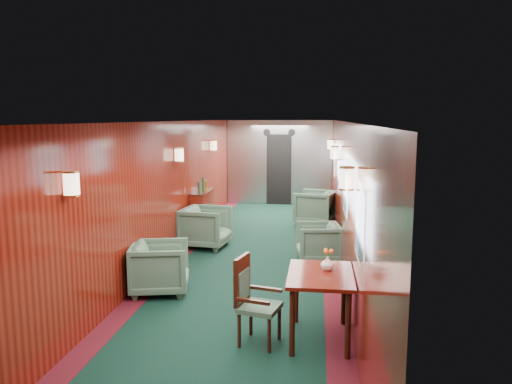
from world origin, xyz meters
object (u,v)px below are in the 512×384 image
(credenza, at_px, (202,212))
(armchair_right_near, at_px, (318,242))
(armchair_left_far, at_px, (206,227))
(armchair_right_far, at_px, (315,207))
(side_chair, at_px, (252,296))
(armchair_left_near, at_px, (160,267))
(dining_table, at_px, (320,284))

(credenza, height_order, armchair_right_near, credenza)
(armchair_left_far, xyz_separation_m, armchair_right_far, (2.07, 2.39, 0.00))
(side_chair, height_order, armchair_right_far, side_chair)
(side_chair, xyz_separation_m, armchair_left_far, (-1.41, 3.97, -0.14))
(credenza, height_order, armchair_left_near, credenza)
(credenza, distance_m, armchair_right_far, 2.74)
(side_chair, bearing_deg, credenza, 122.88)
(armchair_right_near, xyz_separation_m, armchair_right_far, (-0.06, 3.07, 0.06))
(armchair_right_near, height_order, armchair_right_far, armchair_right_far)
(armchair_right_near, relative_size, armchair_right_far, 0.84)
(dining_table, xyz_separation_m, armchair_left_near, (-2.24, 1.25, -0.28))
(armchair_right_near, distance_m, armchair_right_far, 3.07)
(side_chair, bearing_deg, armchair_right_far, 97.92)
(armchair_left_near, bearing_deg, dining_table, -131.52)
(armchair_left_far, bearing_deg, armchair_left_near, -174.48)
(side_chair, height_order, armchair_left_near, side_chair)
(armchair_left_far, distance_m, armchair_right_near, 2.24)
(armchair_right_far, bearing_deg, side_chair, 9.89)
(armchair_right_near, bearing_deg, armchair_left_far, -115.27)
(dining_table, relative_size, credenza, 0.84)
(side_chair, bearing_deg, armchair_right_near, 91.42)
(armchair_left_far, bearing_deg, dining_table, -142.92)
(dining_table, height_order, side_chair, side_chair)
(dining_table, xyz_separation_m, armchair_right_far, (-0.08, 6.19, -0.25))
(dining_table, relative_size, armchair_left_far, 1.19)
(side_chair, xyz_separation_m, armchair_right_far, (0.66, 6.36, -0.13))
(credenza, xyz_separation_m, armchair_left_far, (0.32, -1.04, -0.09))
(dining_table, bearing_deg, armchair_right_far, 91.03)
(dining_table, distance_m, credenza, 5.43)
(side_chair, relative_size, armchair_left_near, 1.22)
(credenza, bearing_deg, armchair_left_near, -86.31)
(armchair_left_near, distance_m, armchair_right_far, 5.39)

